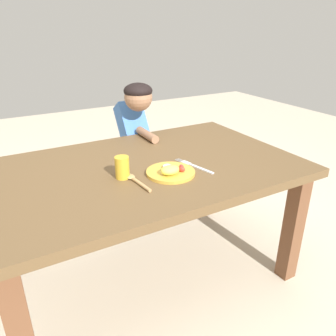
# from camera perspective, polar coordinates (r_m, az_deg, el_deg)

# --- Properties ---
(ground_plane) EXTENTS (8.00, 8.00, 0.00)m
(ground_plane) POSITION_cam_1_polar(r_m,az_deg,el_deg) (1.96, -3.46, -17.73)
(ground_plane) COLOR beige
(dining_table) EXTENTS (1.49, 0.93, 0.67)m
(dining_table) POSITION_cam_1_polar(r_m,az_deg,el_deg) (1.63, -3.95, -2.44)
(dining_table) COLOR brown
(dining_table) RESTS_ON ground_plane
(plate) EXTENTS (0.22, 0.22, 0.06)m
(plate) POSITION_cam_1_polar(r_m,az_deg,el_deg) (1.49, 0.46, -0.63)
(plate) COLOR gold
(plate) RESTS_ON dining_table
(fork) EXTENTS (0.08, 0.23, 0.01)m
(fork) POSITION_cam_1_polar(r_m,az_deg,el_deg) (1.58, 4.62, 0.33)
(fork) COLOR silver
(fork) RESTS_ON dining_table
(spoon) EXTENTS (0.05, 0.20, 0.02)m
(spoon) POSITION_cam_1_polar(r_m,az_deg,el_deg) (1.43, -5.66, -2.15)
(spoon) COLOR tan
(spoon) RESTS_ON dining_table
(drinking_cup) EXTENTS (0.06, 0.06, 0.10)m
(drinking_cup) POSITION_cam_1_polar(r_m,az_deg,el_deg) (1.46, -7.95, 0.09)
(drinking_cup) COLOR gold
(drinking_cup) RESTS_ON dining_table
(person) EXTENTS (0.17, 0.47, 0.98)m
(person) POSITION_cam_1_polar(r_m,az_deg,el_deg) (2.19, -5.98, 3.92)
(person) COLOR #424B68
(person) RESTS_ON ground_plane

